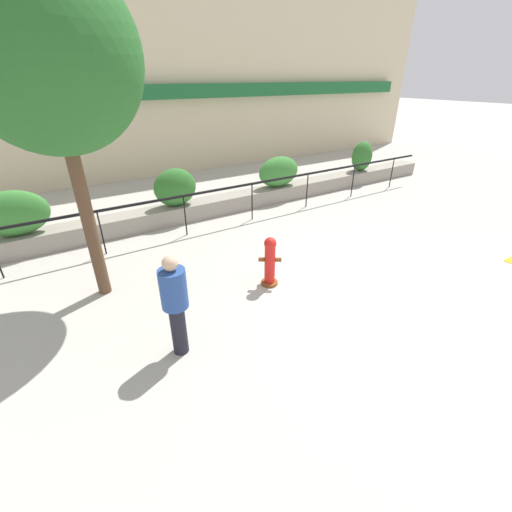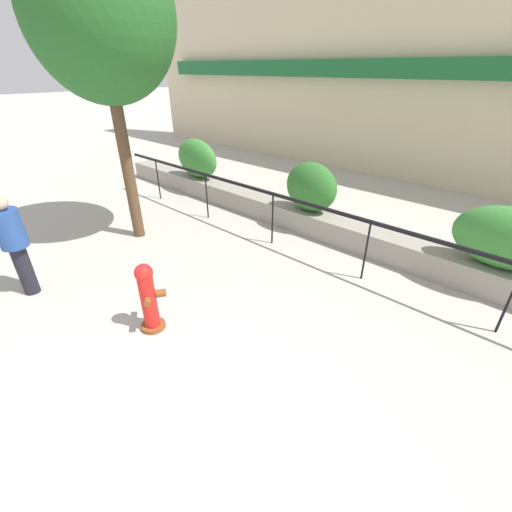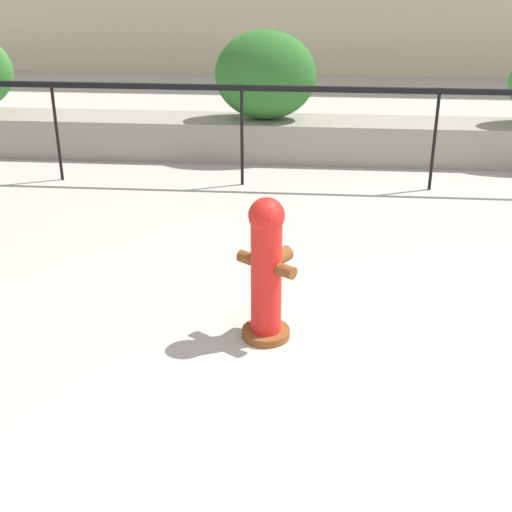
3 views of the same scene
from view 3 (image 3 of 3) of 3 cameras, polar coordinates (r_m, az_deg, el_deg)
name	(u,v)px [view 3 (image 3 of 3)]	position (r m, az deg, el deg)	size (l,w,h in m)	color
planter_wall_low	(419,142)	(9.36, 12.91, 8.91)	(18.00, 0.70, 0.50)	gray
fence_railing_segment	(439,101)	(8.12, 14.41, 11.95)	(15.00, 0.05, 1.15)	black
hedge_bush_1	(265,75)	(9.10, 0.75, 14.26)	(1.26, 0.70, 1.10)	#2D6B28
fire_hydrant	(267,269)	(5.01, 0.86, -1.01)	(0.49, 0.49, 1.08)	brown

